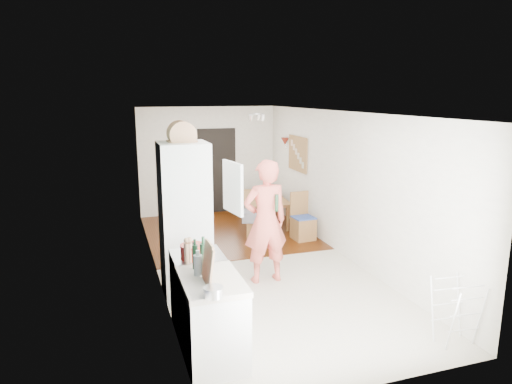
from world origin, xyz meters
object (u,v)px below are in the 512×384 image
dining_table (262,212)px  drying_rack (456,312)px  stool (254,230)px  dining_chair (303,217)px  person (265,211)px

dining_table → drying_rack: drying_rack is taller
stool → drying_rack: size_ratio=0.52×
dining_table → drying_rack: size_ratio=1.89×
dining_chair → drying_rack: size_ratio=1.22×
person → dining_chair: 2.22m
person → drying_rack: 2.85m
dining_table → dining_chair: bearing=-159.6°
stool → person: bearing=-103.2°
dining_table → drying_rack: (0.46, -5.36, 0.13)m
dining_table → drying_rack: bearing=-169.5°
stool → drying_rack: (1.00, -4.28, 0.18)m
dining_table → dining_chair: size_ratio=1.55×
person → dining_table: size_ratio=1.53×
dining_chair → drying_rack: dining_chair is taller
dining_table → dining_chair: dining_chair is taller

